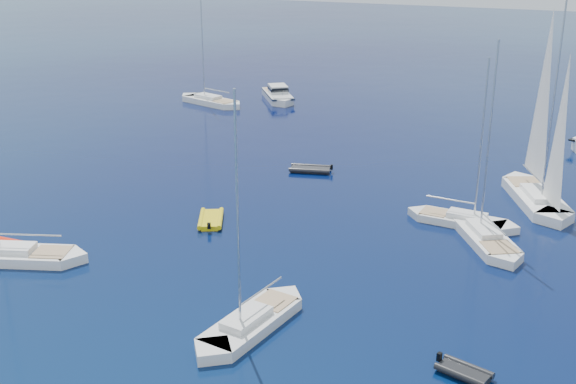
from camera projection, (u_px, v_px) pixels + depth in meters
name	position (u px, v px, depth m)	size (l,w,h in m)	color
motor_cruiser_horizon	(278.00, 100.00, 93.77)	(2.93, 9.58, 2.51)	silver
sailboat_fore	(251.00, 328.00, 39.52)	(2.48, 9.54, 14.02)	silver
sailboat_mid_r	(485.00, 242.00, 50.55)	(2.57, 9.89, 14.54)	silver
sailboat_mid_l	(17.00, 260.00, 47.74)	(2.67, 10.26, 15.08)	white
sailboat_centre	(462.00, 224.00, 53.69)	(2.30, 8.84, 13.00)	silver
sailboat_sails_r	(535.00, 203.00, 57.94)	(3.14, 12.06, 17.73)	white
sailboat_far_l	(211.00, 104.00, 91.72)	(2.82, 10.84, 15.93)	white
tender_yellow	(211.00, 222.00, 54.06)	(2.14, 3.97, 0.95)	#D9C30C
tender_grey_near	(464.00, 376.00, 35.24)	(1.60, 2.76, 0.95)	black
tender_grey_far	(310.00, 171.00, 65.62)	(2.13, 3.92, 0.95)	black
kayak_orange	(15.00, 242.00, 50.53)	(0.56, 3.07, 0.30)	red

